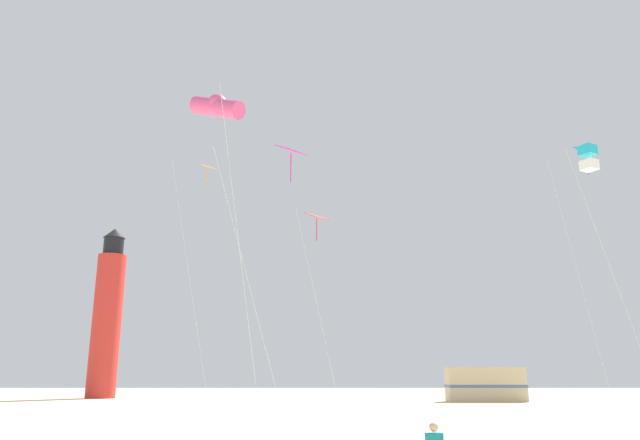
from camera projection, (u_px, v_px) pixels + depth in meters
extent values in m
sphere|color=#D8A87F|center=(435.00, 427.00, 12.78)|extent=(0.20, 0.20, 0.20)
cylinder|color=silver|center=(242.00, 258.00, 20.45)|extent=(1.60, 2.44, 12.10)
cylinder|color=#E54C8C|center=(219.00, 108.00, 22.76)|extent=(2.47, 1.95, 1.48)
sphere|color=#E54C8C|center=(219.00, 104.00, 22.79)|extent=(0.76, 0.76, 0.76)
cylinder|color=silver|center=(250.00, 282.00, 18.31)|extent=(3.05, 2.41, 9.89)
cube|color=#D826A5|center=(292.00, 150.00, 21.03)|extent=(1.22, 1.22, 0.40)
cylinder|color=#D826A5|center=(292.00, 167.00, 20.87)|extent=(0.04, 0.04, 1.10)
cylinder|color=silver|center=(581.00, 279.00, 26.39)|extent=(0.90, 2.38, 12.58)
cube|color=blue|center=(587.00, 151.00, 28.41)|extent=(1.22, 1.22, 0.40)
cylinder|color=blue|center=(589.00, 163.00, 28.25)|extent=(0.04, 0.04, 1.10)
cylinder|color=silver|center=(321.00, 314.00, 26.26)|extent=(2.15, 0.25, 9.55)
cube|color=red|center=(318.00, 216.00, 28.50)|extent=(1.22, 1.22, 0.40)
cylinder|color=red|center=(318.00, 229.00, 28.34)|extent=(0.04, 0.04, 1.10)
cylinder|color=silver|center=(191.00, 282.00, 30.55)|extent=(2.89, 0.63, 13.64)
cube|color=orange|center=(209.00, 167.00, 33.67)|extent=(1.22, 1.22, 0.40)
cylinder|color=orange|center=(208.00, 177.00, 33.50)|extent=(0.04, 0.04, 1.10)
cylinder|color=silver|center=(617.00, 282.00, 23.39)|extent=(2.67, 0.34, 11.45)
cube|color=#1EB2D1|center=(589.00, 150.00, 26.22)|extent=(0.82, 0.82, 0.44)
cube|color=white|center=(591.00, 165.00, 26.04)|extent=(0.82, 0.82, 0.44)
cylinder|color=red|center=(108.00, 325.00, 58.71)|extent=(2.80, 2.80, 14.00)
cylinder|color=black|center=(115.00, 247.00, 60.72)|extent=(2.00, 2.00, 1.80)
cone|color=black|center=(116.00, 234.00, 61.08)|extent=(2.20, 2.20, 1.00)
cube|color=#C6B28C|center=(487.00, 384.00, 49.82)|extent=(6.42, 2.36, 2.80)
cube|color=#4C608C|center=(487.00, 386.00, 49.79)|extent=(6.46, 2.40, 0.24)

